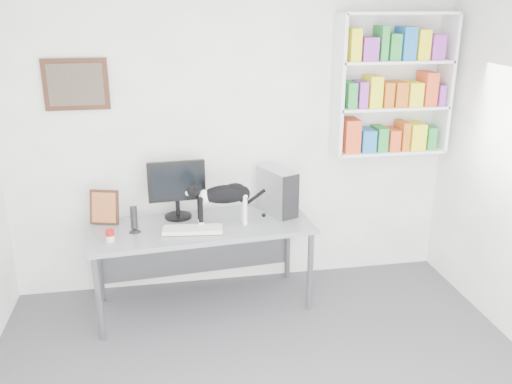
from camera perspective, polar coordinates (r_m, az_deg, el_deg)
room at (r=2.99m, az=2.93°, el=-3.85°), size 4.01×4.01×2.70m
bookshelf at (r=5.01m, az=14.20°, el=10.91°), size 1.03×0.28×1.24m
wall_art at (r=4.74m, az=-18.42°, el=10.69°), size 0.52×0.04×0.42m
desk at (r=4.74m, az=-5.59°, el=-7.76°), size 1.89×0.87×0.77m
monitor at (r=4.67m, az=-8.33°, el=0.29°), size 0.50×0.27×0.52m
keyboard at (r=4.45m, az=-6.68°, el=-3.94°), size 0.50×0.24×0.04m
pc_tower at (r=4.75m, az=2.25°, el=0.08°), size 0.32×0.44×0.40m
speaker at (r=4.48m, az=-12.72°, el=-2.79°), size 0.10×0.10×0.23m
leaning_print at (r=4.71m, az=-15.69°, el=-1.49°), size 0.26×0.16×0.30m
soup_can at (r=4.38m, az=-15.11°, el=-4.45°), size 0.07×0.07×0.10m
cat at (r=4.49m, az=-3.39°, el=-1.32°), size 0.60×0.18×0.37m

